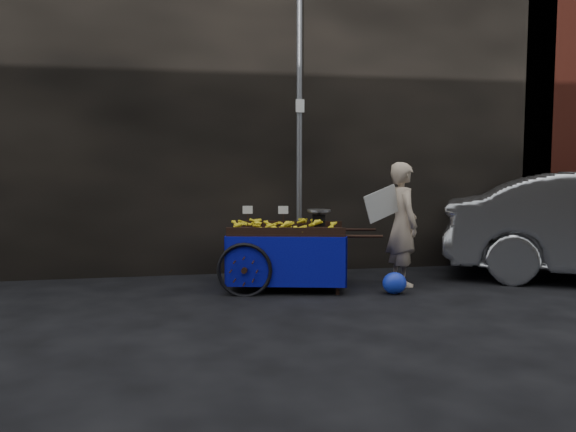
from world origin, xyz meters
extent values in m
plane|color=black|center=(0.00, 0.00, 0.00)|extent=(80.00, 80.00, 0.00)
cube|color=black|center=(-1.00, 2.60, 2.50)|extent=(11.00, 2.00, 5.00)
cube|color=#591E14|center=(5.50, 2.60, 2.50)|extent=(3.00, 2.00, 5.00)
cylinder|color=slate|center=(0.30, 1.30, 2.00)|extent=(0.08, 0.08, 4.00)
cube|color=white|center=(0.30, 1.25, 2.40)|extent=(0.12, 0.02, 0.18)
cube|color=black|center=(-0.03, 0.48, 0.72)|extent=(1.60, 1.20, 0.05)
cube|color=black|center=(0.07, 0.89, 0.78)|extent=(1.41, 0.36, 0.09)
cube|color=black|center=(-0.12, 0.06, 0.78)|extent=(1.41, 0.36, 0.09)
cube|color=black|center=(0.50, -0.01, 0.36)|extent=(0.05, 0.05, 0.72)
cube|color=black|center=(0.66, 0.68, 0.36)|extent=(0.05, 0.05, 0.72)
cylinder|color=black|center=(0.81, -0.08, 0.72)|extent=(0.45, 0.14, 0.04)
cylinder|color=black|center=(0.97, 0.61, 0.72)|extent=(0.45, 0.14, 0.04)
torus|color=black|center=(-0.62, 0.11, 0.31)|extent=(0.67, 0.19, 0.67)
torus|color=black|center=(-0.40, 1.06, 0.31)|extent=(0.67, 0.19, 0.67)
cylinder|color=black|center=(-0.51, 0.59, 0.31)|extent=(0.27, 0.99, 0.04)
cube|color=#090896|center=(-0.13, 0.03, 0.41)|extent=(1.44, 0.35, 0.61)
cube|color=#090896|center=(0.07, 0.92, 0.41)|extent=(1.44, 0.35, 0.61)
cube|color=#090896|center=(-0.74, 0.64, 0.41)|extent=(0.23, 0.91, 0.61)
cube|color=#090896|center=(0.68, 0.31, 0.41)|extent=(0.23, 0.91, 0.61)
cube|color=black|center=(0.38, 0.43, 0.87)|extent=(0.19, 0.16, 0.14)
cylinder|color=silver|center=(0.38, 0.43, 1.00)|extent=(0.37, 0.37, 0.03)
cube|color=white|center=(-0.53, 0.49, 1.01)|extent=(0.12, 0.04, 0.10)
cube|color=white|center=(-0.09, 0.39, 1.01)|extent=(0.12, 0.04, 0.10)
imported|color=#BDA68C|center=(1.48, 0.38, 0.81)|extent=(0.43, 0.62, 1.61)
cube|color=silver|center=(1.16, 0.26, 1.08)|extent=(0.56, 0.20, 0.50)
ellipsoid|color=#1C35D3|center=(1.20, -0.11, 0.13)|extent=(0.30, 0.24, 0.27)
camera|label=1|loc=(-1.34, -6.50, 1.55)|focal=35.00mm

